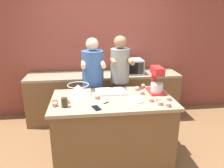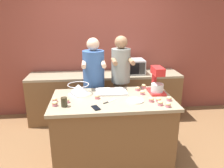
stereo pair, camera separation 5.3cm
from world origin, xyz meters
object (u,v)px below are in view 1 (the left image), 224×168
cell_phone (96,108)px  knife (109,102)px  cupcake_7 (67,101)px  cupcake_0 (55,104)px  person_right (120,85)px  mixing_bowl (78,89)px  cupcake_4 (143,86)px  cupcake_5 (159,99)px  cupcake_11 (160,103)px  microwave_oven (129,66)px  cupcake_8 (55,100)px  baking_tray (111,91)px  cupcake_3 (142,92)px  person_left (93,87)px  cupcake_10 (151,99)px  cupcake_1 (97,97)px  drinking_glass (64,102)px  stand_mixer (156,81)px  cupcake_2 (169,98)px  cupcake_9 (137,88)px  cupcake_6 (168,104)px  small_plate (135,100)px

cell_phone → knife: (0.17, 0.18, -0.00)m
cell_phone → cupcake_7: (-0.35, 0.21, 0.02)m
cupcake_0 → person_right: bearing=42.1°
mixing_bowl → cupcake_4: 0.95m
cupcake_5 → cupcake_11: 0.11m
microwave_oven → cupcake_8: 1.80m
baking_tray → cupcake_11: bearing=-43.2°
cupcake_4 → cupcake_11: bearing=-86.6°
cupcake_0 → cupcake_3: (1.12, 0.27, 0.00)m
person_left → person_right: bearing=-0.1°
cupcake_10 → cupcake_1: bearing=165.3°
person_left → cupcake_3: person_left is taller
cell_phone → drinking_glass: drinking_glass is taller
stand_mixer → cupcake_4: bearing=119.0°
mixing_bowl → cupcake_4: mixing_bowl is taller
cupcake_0 → cupcake_2: (1.40, 0.02, 0.00)m
microwave_oven → cupcake_9: (-0.09, -1.03, -0.08)m
cupcake_6 → cupcake_2: bearing=67.1°
cupcake_5 → cupcake_10: bearing=171.6°
cupcake_9 → cupcake_1: bearing=-156.6°
baking_tray → cupcake_4: bearing=17.2°
small_plate → cupcake_1: (-0.47, 0.14, 0.02)m
person_left → cupcake_10: person_left is taller
person_right → cupcake_1: size_ratio=25.14×
cupcake_4 → cupcake_5: size_ratio=1.00×
person_right → cupcake_8: person_right is taller
cupcake_3 → cupcake_11: bearing=-72.3°
mixing_bowl → cupcake_3: size_ratio=4.47×
person_right → microwave_oven: 0.72m
person_right → cupcake_2: 0.94m
person_right → cupcake_6: bearing=-67.1°
cupcake_5 → cupcake_11: bearing=-97.2°
small_plate → cupcake_4: cupcake_4 is taller
baking_tray → microwave_oven: microwave_oven is taller
cupcake_1 → cupcake_0: bearing=-160.5°
cupcake_1 → cupcake_9: same height
drinking_glass → small_plate: drinking_glass is taller
knife → cupcake_5: size_ratio=2.78×
microwave_oven → cupcake_9: bearing=-95.1°
drinking_glass → cupcake_1: 0.45m
knife → cupcake_4: (0.56, 0.48, 0.03)m
drinking_glass → cupcake_6: (1.21, -0.14, -0.03)m
drinking_glass → cupcake_9: bearing=25.3°
cupcake_2 → cupcake_6: (-0.08, -0.19, 0.00)m
person_right → cupcake_1: (-0.40, -0.64, 0.06)m
cupcake_7 → cupcake_4: bearing=22.7°
stand_mixer → cupcake_8: (-1.35, -0.19, -0.13)m
person_left → stand_mixer: bearing=-30.6°
baking_tray → cupcake_9: size_ratio=6.47×
drinking_glass → cupcake_5: bearing=1.1°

